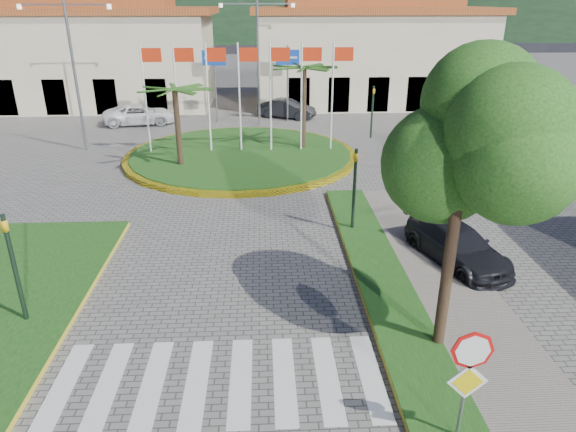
{
  "coord_description": "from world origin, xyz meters",
  "views": [
    {
      "loc": [
        1.22,
        -5.4,
        8.05
      ],
      "look_at": [
        1.89,
        8.0,
        2.38
      ],
      "focal_mm": 32.0,
      "sensor_mm": 36.0,
      "label": 1
    }
  ],
  "objects_px": {
    "roundabout_island": "(241,154)",
    "car_dark_b": "(287,109)",
    "car_side_right": "(457,245)",
    "white_van": "(140,115)",
    "car_dark_a": "(184,104)",
    "stop_sign": "(469,370)",
    "deciduous_tree": "(465,146)"
  },
  "relations": [
    {
      "from": "roundabout_island",
      "to": "car_dark_b",
      "type": "distance_m",
      "value": 10.57
    },
    {
      "from": "car_side_right",
      "to": "car_dark_b",
      "type": "bearing_deg",
      "value": 82.91
    },
    {
      "from": "roundabout_island",
      "to": "white_van",
      "type": "bearing_deg",
      "value": 130.38
    },
    {
      "from": "car_dark_a",
      "to": "car_dark_b",
      "type": "bearing_deg",
      "value": -105.25
    },
    {
      "from": "stop_sign",
      "to": "car_dark_b",
      "type": "height_order",
      "value": "stop_sign"
    },
    {
      "from": "roundabout_island",
      "to": "stop_sign",
      "type": "relative_size",
      "value": 4.79
    },
    {
      "from": "deciduous_tree",
      "to": "car_dark_a",
      "type": "bearing_deg",
      "value": 109.13
    },
    {
      "from": "roundabout_island",
      "to": "stop_sign",
      "type": "distance_m",
      "value": 20.69
    },
    {
      "from": "stop_sign",
      "to": "car_dark_a",
      "type": "height_order",
      "value": "stop_sign"
    },
    {
      "from": "deciduous_tree",
      "to": "white_van",
      "type": "bearing_deg",
      "value": 116.58
    },
    {
      "from": "deciduous_tree",
      "to": "car_side_right",
      "type": "distance_m",
      "value": 6.64
    },
    {
      "from": "roundabout_island",
      "to": "white_van",
      "type": "relative_size",
      "value": 2.61
    },
    {
      "from": "roundabout_island",
      "to": "car_dark_a",
      "type": "relative_size",
      "value": 3.45
    },
    {
      "from": "white_van",
      "to": "roundabout_island",
      "type": "bearing_deg",
      "value": -149.94
    },
    {
      "from": "white_van",
      "to": "car_dark_a",
      "type": "bearing_deg",
      "value": -40.49
    },
    {
      "from": "deciduous_tree",
      "to": "car_dark_a",
      "type": "xyz_separation_m",
      "value": [
        -10.34,
        29.83,
        -4.55
      ]
    },
    {
      "from": "car_dark_b",
      "to": "white_van",
      "type": "bearing_deg",
      "value": 122.25
    },
    {
      "from": "white_van",
      "to": "deciduous_tree",
      "type": "bearing_deg",
      "value": -163.74
    },
    {
      "from": "car_side_right",
      "to": "stop_sign",
      "type": "bearing_deg",
      "value": -127.53
    },
    {
      "from": "stop_sign",
      "to": "car_dark_b",
      "type": "xyz_separation_m",
      "value": [
        -1.89,
        30.16,
        -1.11
      ]
    },
    {
      "from": "car_dark_a",
      "to": "white_van",
      "type": "bearing_deg",
      "value": 153.59
    },
    {
      "from": "deciduous_tree",
      "to": "car_dark_a",
      "type": "distance_m",
      "value": 31.89
    },
    {
      "from": "car_dark_b",
      "to": "car_side_right",
      "type": "xyz_separation_m",
      "value": [
        4.49,
        -22.72,
        -0.05
      ]
    },
    {
      "from": "roundabout_island",
      "to": "stop_sign",
      "type": "bearing_deg",
      "value": -76.27
    },
    {
      "from": "stop_sign",
      "to": "car_side_right",
      "type": "bearing_deg",
      "value": 70.73
    },
    {
      "from": "roundabout_island",
      "to": "deciduous_tree",
      "type": "distance_m",
      "value": 18.55
    },
    {
      "from": "roundabout_island",
      "to": "car_dark_a",
      "type": "xyz_separation_m",
      "value": [
        -4.85,
        12.83,
        0.45
      ]
    },
    {
      "from": "white_van",
      "to": "car_dark_a",
      "type": "xyz_separation_m",
      "value": [
        2.46,
        4.23,
        -0.05
      ]
    },
    {
      "from": "car_side_right",
      "to": "car_dark_a",
      "type": "bearing_deg",
      "value": 97.64
    },
    {
      "from": "stop_sign",
      "to": "white_van",
      "type": "bearing_deg",
      "value": 113.08
    },
    {
      "from": "stop_sign",
      "to": "white_van",
      "type": "relative_size",
      "value": 0.54
    },
    {
      "from": "roundabout_island",
      "to": "stop_sign",
      "type": "xyz_separation_m",
      "value": [
        4.9,
        -20.04,
        1.61
      ]
    }
  ]
}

